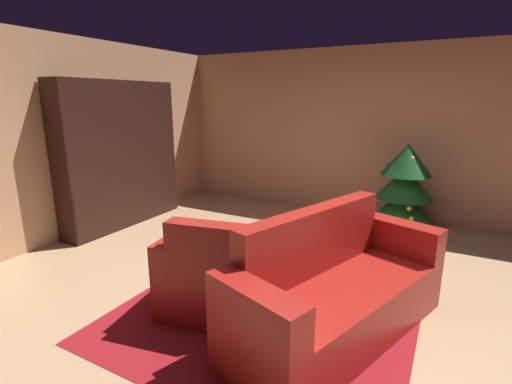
{
  "coord_description": "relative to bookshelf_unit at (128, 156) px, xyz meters",
  "views": [
    {
      "loc": [
        1.13,
        -2.82,
        1.77
      ],
      "look_at": [
        -0.42,
        0.08,
        0.94
      ],
      "focal_mm": 26.03,
      "sensor_mm": 36.0,
      "label": 1
    }
  ],
  "objects": [
    {
      "name": "ground_plane",
      "position": [
        2.95,
        -0.94,
        -0.97
      ],
      "size": [
        7.6,
        7.6,
        0.0
      ],
      "primitive_type": "plane",
      "color": "tan"
    },
    {
      "name": "wall_back",
      "position": [
        2.95,
        2.06,
        0.29
      ],
      "size": [
        6.46,
        0.06,
        2.53
      ],
      "primitive_type": "cube",
      "color": "tan",
      "rests_on": "ground"
    },
    {
      "name": "wall_left",
      "position": [
        -0.25,
        -0.94,
        0.29
      ],
      "size": [
        0.06,
        6.06,
        2.53
      ],
      "primitive_type": "cube",
      "color": "tan",
      "rests_on": "ground"
    },
    {
      "name": "area_rug",
      "position": [
        2.83,
        -1.16,
        -0.97
      ],
      "size": [
        2.35,
        2.41,
        0.01
      ],
      "primitive_type": "cube",
      "color": "maroon",
      "rests_on": "ground"
    },
    {
      "name": "bookshelf_unit",
      "position": [
        0.0,
        0.0,
        0.0
      ],
      "size": [
        0.34,
        1.87,
        2.01
      ],
      "color": "black",
      "rests_on": "ground"
    },
    {
      "name": "armchair_red",
      "position": [
        2.49,
        -1.4,
        -0.66
      ],
      "size": [
        1.06,
        0.92,
        0.88
      ],
      "color": "maroon",
      "rests_on": "ground"
    },
    {
      "name": "couch_red",
      "position": [
        3.42,
        -1.22,
        -0.65
      ],
      "size": [
        1.33,
        2.07,
        0.95
      ],
      "color": "maroon",
      "rests_on": "ground"
    },
    {
      "name": "coffee_table",
      "position": [
        2.8,
        -1.04,
        -0.56
      ],
      "size": [
        0.63,
        0.63,
        0.46
      ],
      "color": "black",
      "rests_on": "ground"
    },
    {
      "name": "book_stack_on_table",
      "position": [
        2.78,
        -1.06,
        -0.44
      ],
      "size": [
        0.22,
        0.17,
        0.13
      ],
      "color": "#2C4990",
      "rests_on": "coffee_table"
    },
    {
      "name": "bottle_on_table",
      "position": [
        2.71,
        -0.89,
        -0.41
      ],
      "size": [
        0.07,
        0.07,
        0.24
      ],
      "color": "#10532B",
      "rests_on": "coffee_table"
    },
    {
      "name": "decorated_tree",
      "position": [
        3.55,
        1.47,
        -0.35
      ],
      "size": [
        0.83,
        0.83,
        1.2
      ],
      "color": "brown",
      "rests_on": "ground"
    }
  ]
}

